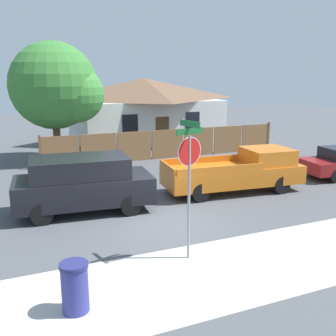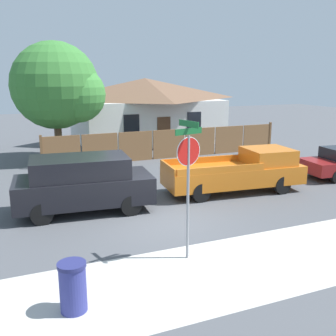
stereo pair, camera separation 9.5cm
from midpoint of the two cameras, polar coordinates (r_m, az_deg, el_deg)
The scene contains 9 objects.
ground_plane at distance 12.78m, azimuth -0.50°, elevation -7.72°, with size 80.00×80.00×0.00m, color #4C4F54.
sidewalk_strip at distance 9.84m, azimuth 7.75°, elevation -14.61°, with size 36.00×3.20×0.01m.
wooden_fence at distance 22.16m, azimuth 0.27°, elevation 3.52°, with size 13.90×0.12×1.71m.
house at distance 28.28m, azimuth -3.21°, elevation 8.61°, with size 10.31×7.47×4.38m.
oak_tree at distance 22.07m, azimuth -15.31°, elevation 11.19°, with size 4.86×4.63×6.36m.
red_suv at distance 13.69m, azimuth -12.04°, elevation -2.07°, with size 4.76×2.45×1.92m.
orange_pickup at distance 16.02m, azimuth 10.49°, elevation -0.48°, with size 5.72×2.42×1.69m.
stop_sign at distance 9.60m, azimuth 3.24°, elevation 0.05°, with size 0.79×0.71×3.54m.
trash_bin at distance 8.30m, azimuth -13.31°, elevation -16.43°, with size 0.57×0.57×1.04m.
Camera 2 is at (-4.47, -11.05, 4.60)m, focal length 42.00 mm.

